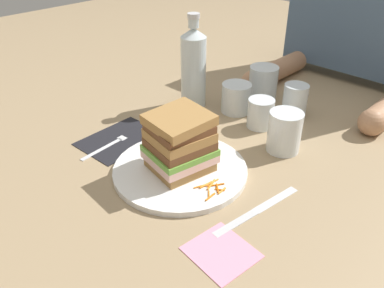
% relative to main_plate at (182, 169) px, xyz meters
% --- Properties ---
extents(ground_plane, '(3.00, 3.00, 0.00)m').
position_rel_main_plate_xyz_m(ground_plane, '(0.02, -0.00, -0.01)').
color(ground_plane, '#9E8460').
extents(main_plate, '(0.27, 0.27, 0.01)m').
position_rel_main_plate_xyz_m(main_plate, '(0.00, 0.00, 0.00)').
color(main_plate, white).
rests_on(main_plate, ground_plane).
extents(sandwich, '(0.13, 0.13, 0.12)m').
position_rel_main_plate_xyz_m(sandwich, '(-0.00, -0.00, 0.06)').
color(sandwich, '#A87A42').
rests_on(sandwich, main_plate).
extents(carrot_shred_0, '(0.01, 0.02, 0.00)m').
position_rel_main_plate_xyz_m(carrot_shred_0, '(-0.09, 0.00, 0.01)').
color(carrot_shred_0, orange).
rests_on(carrot_shred_0, main_plate).
extents(carrot_shred_1, '(0.03, 0.01, 0.00)m').
position_rel_main_plate_xyz_m(carrot_shred_1, '(-0.08, 0.02, 0.01)').
color(carrot_shred_1, orange).
rests_on(carrot_shred_1, main_plate).
extents(carrot_shred_2, '(0.01, 0.03, 0.00)m').
position_rel_main_plate_xyz_m(carrot_shred_2, '(-0.11, 0.02, 0.01)').
color(carrot_shred_2, orange).
rests_on(carrot_shred_2, main_plate).
extents(carrot_shred_3, '(0.02, 0.00, 0.00)m').
position_rel_main_plate_xyz_m(carrot_shred_3, '(-0.11, 0.02, 0.01)').
color(carrot_shred_3, orange).
rests_on(carrot_shred_3, main_plate).
extents(carrot_shred_4, '(0.00, 0.02, 0.00)m').
position_rel_main_plate_xyz_m(carrot_shred_4, '(-0.09, 0.01, 0.01)').
color(carrot_shred_4, orange).
rests_on(carrot_shred_4, main_plate).
extents(carrot_shred_5, '(0.01, 0.02, 0.00)m').
position_rel_main_plate_xyz_m(carrot_shred_5, '(-0.10, 0.04, 0.01)').
color(carrot_shred_5, orange).
rests_on(carrot_shred_5, main_plate).
extents(carrot_shred_6, '(0.01, 0.02, 0.00)m').
position_rel_main_plate_xyz_m(carrot_shred_6, '(-0.08, 0.00, 0.01)').
color(carrot_shred_6, orange).
rests_on(carrot_shred_6, main_plate).
extents(carrot_shred_7, '(0.01, 0.02, 0.00)m').
position_rel_main_plate_xyz_m(carrot_shred_7, '(-0.10, 0.00, 0.01)').
color(carrot_shred_7, orange).
rests_on(carrot_shred_7, main_plate).
extents(carrot_shred_8, '(0.01, 0.03, 0.00)m').
position_rel_main_plate_xyz_m(carrot_shred_8, '(0.08, -0.00, 0.01)').
color(carrot_shred_8, orange).
rests_on(carrot_shred_8, main_plate).
extents(carrot_shred_9, '(0.02, 0.02, 0.00)m').
position_rel_main_plate_xyz_m(carrot_shred_9, '(0.10, -0.01, 0.01)').
color(carrot_shred_9, orange).
rests_on(carrot_shred_9, main_plate).
extents(carrot_shred_10, '(0.01, 0.02, 0.00)m').
position_rel_main_plate_xyz_m(carrot_shred_10, '(0.07, -0.02, 0.01)').
color(carrot_shred_10, orange).
rests_on(carrot_shred_10, main_plate).
extents(carrot_shred_11, '(0.02, 0.01, 0.00)m').
position_rel_main_plate_xyz_m(carrot_shred_11, '(0.10, -0.00, 0.01)').
color(carrot_shred_11, orange).
rests_on(carrot_shred_11, main_plate).
extents(carrot_shred_12, '(0.01, 0.03, 0.00)m').
position_rel_main_plate_xyz_m(carrot_shred_12, '(0.08, 0.00, 0.01)').
color(carrot_shred_12, orange).
rests_on(carrot_shred_12, main_plate).
extents(carrot_shred_13, '(0.02, 0.03, 0.00)m').
position_rel_main_plate_xyz_m(carrot_shred_13, '(0.09, 0.00, 0.01)').
color(carrot_shred_13, orange).
rests_on(carrot_shred_13, main_plate).
extents(carrot_shred_14, '(0.01, 0.02, 0.00)m').
position_rel_main_plate_xyz_m(carrot_shred_14, '(0.11, -0.00, 0.01)').
color(carrot_shred_14, orange).
rests_on(carrot_shred_14, main_plate).
extents(carrot_shred_15, '(0.02, 0.02, 0.00)m').
position_rel_main_plate_xyz_m(carrot_shred_15, '(0.10, -0.03, 0.01)').
color(carrot_shred_15, orange).
rests_on(carrot_shred_15, main_plate).
extents(carrot_shred_16, '(0.00, 0.03, 0.00)m').
position_rel_main_plate_xyz_m(carrot_shred_16, '(0.10, -0.03, 0.01)').
color(carrot_shred_16, orange).
rests_on(carrot_shred_16, main_plate).
extents(carrot_shred_17, '(0.01, 0.03, 0.00)m').
position_rel_main_plate_xyz_m(carrot_shred_17, '(0.08, -0.01, 0.01)').
color(carrot_shred_17, orange).
rests_on(carrot_shred_17, main_plate).
extents(napkin_dark, '(0.14, 0.18, 0.00)m').
position_rel_main_plate_xyz_m(napkin_dark, '(-0.19, -0.01, -0.00)').
color(napkin_dark, black).
rests_on(napkin_dark, ground_plane).
extents(fork, '(0.03, 0.17, 0.00)m').
position_rel_main_plate_xyz_m(fork, '(-0.19, -0.03, -0.00)').
color(fork, silver).
rests_on(fork, napkin_dark).
extents(knife, '(0.04, 0.20, 0.00)m').
position_rel_main_plate_xyz_m(knife, '(0.18, 0.00, -0.00)').
color(knife, silver).
rests_on(knife, ground_plane).
extents(juice_glass, '(0.07, 0.07, 0.09)m').
position_rel_main_plate_xyz_m(juice_glass, '(0.10, 0.21, 0.03)').
color(juice_glass, white).
rests_on(juice_glass, ground_plane).
extents(water_bottle, '(0.06, 0.06, 0.24)m').
position_rel_main_plate_xyz_m(water_bottle, '(-0.20, 0.24, 0.10)').
color(water_bottle, silver).
rests_on(water_bottle, ground_plane).
extents(empty_tumbler_0, '(0.06, 0.06, 0.07)m').
position_rel_main_plate_xyz_m(empty_tumbler_0, '(0.00, 0.26, 0.03)').
color(empty_tumbler_0, silver).
rests_on(empty_tumbler_0, ground_plane).
extents(empty_tumbler_1, '(0.07, 0.07, 0.07)m').
position_rel_main_plate_xyz_m(empty_tumbler_1, '(-0.09, 0.28, 0.03)').
color(empty_tumbler_1, silver).
rests_on(empty_tumbler_1, ground_plane).
extents(empty_tumbler_2, '(0.06, 0.06, 0.08)m').
position_rel_main_plate_xyz_m(empty_tumbler_2, '(0.03, 0.37, 0.04)').
color(empty_tumbler_2, silver).
rests_on(empty_tumbler_2, ground_plane).
extents(empty_tumbler_3, '(0.08, 0.08, 0.09)m').
position_rel_main_plate_xyz_m(empty_tumbler_3, '(-0.08, 0.39, 0.04)').
color(empty_tumbler_3, silver).
rests_on(empty_tumbler_3, ground_plane).
extents(napkin_pink, '(0.11, 0.10, 0.00)m').
position_rel_main_plate_xyz_m(napkin_pink, '(0.20, -0.11, -0.00)').
color(napkin_pink, pink).
rests_on(napkin_pink, ground_plane).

